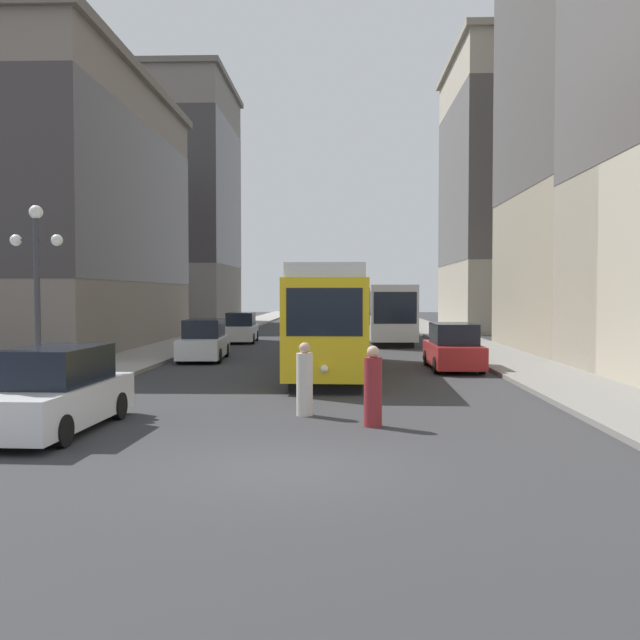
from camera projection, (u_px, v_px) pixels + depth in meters
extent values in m
plane|color=#303033|center=(288.00, 468.00, 11.93)|extent=(200.00, 200.00, 0.00)
cube|color=gray|center=(220.00, 332.00, 52.14)|extent=(3.23, 120.00, 0.15)
cube|color=gray|center=(440.00, 333.00, 51.62)|extent=(3.23, 120.00, 0.15)
cube|color=black|center=(333.00, 368.00, 26.30)|extent=(2.49, 11.14, 0.35)
cube|color=gold|center=(333.00, 322.00, 26.23)|extent=(2.90, 12.12, 3.10)
cube|color=black|center=(333.00, 304.00, 26.20)|extent=(2.92, 11.64, 1.08)
cube|color=silver|center=(333.00, 275.00, 26.16)|extent=(2.69, 11.87, 0.44)
cube|color=black|center=(324.00, 312.00, 20.22)|extent=(2.21, 0.14, 1.40)
sphere|color=#F2EACC|center=(324.00, 369.00, 20.21)|extent=(0.24, 0.24, 0.24)
cube|color=black|center=(386.00, 338.00, 43.83)|extent=(2.32, 11.76, 0.35)
cube|color=#B7B7BA|center=(386.00, 311.00, 43.77)|extent=(2.72, 12.79, 3.10)
cube|color=black|center=(386.00, 302.00, 43.75)|extent=(2.74, 12.28, 1.30)
cube|color=black|center=(395.00, 308.00, 37.40)|extent=(2.30, 0.11, 1.71)
cylinder|color=black|center=(179.00, 356.00, 29.73)|extent=(0.22, 0.65, 0.64)
cylinder|color=black|center=(190.00, 350.00, 32.74)|extent=(0.22, 0.65, 0.64)
cylinder|color=black|center=(219.00, 356.00, 29.77)|extent=(0.22, 0.65, 0.64)
cylinder|color=black|center=(227.00, 350.00, 32.78)|extent=(0.22, 0.65, 0.64)
cube|color=silver|center=(204.00, 347.00, 31.24)|extent=(2.08, 4.95, 0.84)
cube|color=black|center=(204.00, 328.00, 31.33)|extent=(1.73, 2.76, 0.80)
cylinder|color=black|center=(49.00, 405.00, 16.66)|extent=(0.21, 0.65, 0.64)
cylinder|color=black|center=(63.00, 431.00, 13.52)|extent=(0.21, 0.65, 0.64)
cylinder|color=black|center=(119.00, 406.00, 16.54)|extent=(0.21, 0.65, 0.64)
cube|color=silver|center=(55.00, 404.00, 15.08)|extent=(2.00, 4.95, 0.84)
cube|color=black|center=(57.00, 365.00, 15.17)|extent=(1.69, 2.75, 0.80)
cylinder|color=black|center=(468.00, 358.00, 28.77)|extent=(0.18, 0.64, 0.64)
cylinder|color=black|center=(482.00, 365.00, 25.88)|extent=(0.18, 0.64, 0.64)
cylinder|color=black|center=(426.00, 358.00, 28.82)|extent=(0.18, 0.64, 0.64)
cylinder|color=black|center=(436.00, 365.00, 25.93)|extent=(0.18, 0.64, 0.64)
cube|color=maroon|center=(453.00, 354.00, 27.34)|extent=(1.82, 4.68, 0.84)
cube|color=black|center=(454.00, 334.00, 27.19)|extent=(1.59, 2.58, 0.80)
cylinder|color=black|center=(224.00, 339.00, 41.13)|extent=(0.21, 0.65, 0.64)
cylinder|color=black|center=(230.00, 336.00, 44.07)|extent=(0.21, 0.65, 0.64)
cylinder|color=black|center=(253.00, 339.00, 41.15)|extent=(0.21, 0.65, 0.64)
cylinder|color=black|center=(257.00, 336.00, 44.09)|extent=(0.21, 0.65, 0.64)
cube|color=silver|center=(241.00, 332.00, 42.60)|extent=(2.01, 4.82, 0.84)
cube|color=black|center=(241.00, 319.00, 42.68)|extent=(1.70, 2.68, 0.80)
cylinder|color=maroon|center=(373.00, 392.00, 15.64)|extent=(0.41, 0.41, 1.55)
sphere|color=tan|center=(373.00, 352.00, 15.60)|extent=(0.28, 0.28, 0.28)
cylinder|color=beige|center=(305.00, 384.00, 17.04)|extent=(0.40, 0.40, 1.53)
sphere|color=tan|center=(305.00, 348.00, 17.01)|extent=(0.27, 0.27, 0.27)
cylinder|color=#333338|center=(37.00, 309.00, 18.55)|extent=(0.16, 0.16, 4.82)
sphere|color=white|center=(36.00, 212.00, 18.45)|extent=(0.36, 0.36, 0.36)
sphere|color=white|center=(16.00, 240.00, 18.49)|extent=(0.31, 0.31, 0.31)
sphere|color=white|center=(57.00, 240.00, 18.46)|extent=(0.31, 0.31, 0.31)
cube|color=#333338|center=(36.00, 240.00, 18.48)|extent=(1.10, 0.06, 0.06)
cube|color=slate|center=(30.00, 217.00, 38.42)|extent=(12.88, 20.63, 14.37)
cube|color=#3D3838|center=(30.00, 204.00, 38.39)|extent=(12.92, 20.67, 8.62)
cube|color=#685F56|center=(28.00, 80.00, 38.14)|extent=(13.48, 21.23, 0.50)
cube|color=slate|center=(160.00, 207.00, 66.66)|extent=(13.37, 14.57, 22.42)
cube|color=#383538|center=(160.00, 195.00, 66.61)|extent=(13.41, 14.61, 13.45)
cube|color=#5F5B56|center=(159.00, 86.00, 66.22)|extent=(13.97, 15.17, 0.50)
cube|color=#B2A893|center=(541.00, 197.00, 56.40)|extent=(14.32, 15.31, 21.55)
cube|color=#595451|center=(541.00, 183.00, 56.36)|extent=(14.36, 15.35, 12.93)
cube|color=gray|center=(543.00, 58.00, 55.98)|extent=(14.92, 15.91, 0.50)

